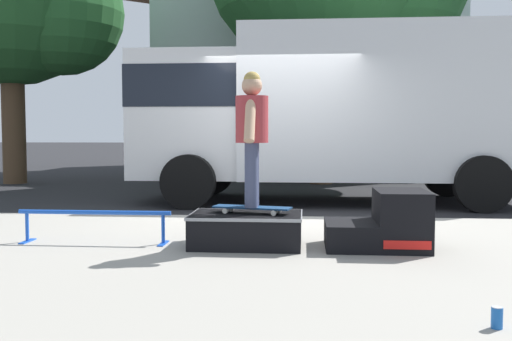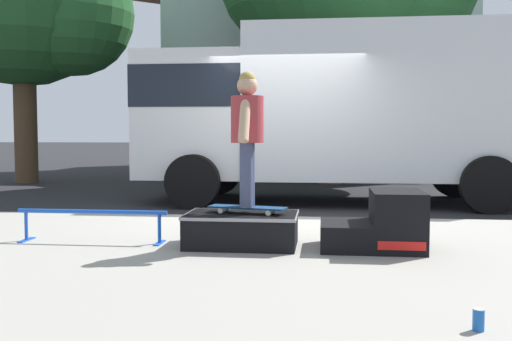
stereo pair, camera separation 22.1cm
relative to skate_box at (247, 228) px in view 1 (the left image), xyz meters
name	(u,v)px [view 1 (the left image)]	position (x,y,z in m)	size (l,w,h in m)	color
ground_plane	(279,219)	(0.20, 2.61, -0.30)	(140.00, 140.00, 0.00)	black
sidewalk_slab	(264,261)	(0.20, -0.39, -0.24)	(50.00, 5.00, 0.12)	gray
skate_box	(247,228)	(0.00, 0.00, 0.00)	(1.10, 0.73, 0.33)	black
kicker_ramp	(385,224)	(1.36, 0.00, 0.06)	(0.98, 0.71, 0.57)	black
grind_rail	(94,218)	(-1.57, 0.02, 0.08)	(1.59, 0.28, 0.34)	blue
skateboard	(252,208)	(0.05, 0.01, 0.21)	(0.80, 0.37, 0.07)	navy
skater_kid	(252,128)	(0.05, 0.01, 1.00)	(0.32, 0.69, 1.33)	#3F4766
soda_can	(497,318)	(1.68, -2.31, -0.11)	(0.07, 0.07, 0.13)	#1959B2
box_truck	(329,108)	(1.00, 4.81, 1.40)	(6.91, 2.63, 3.05)	silver
house_behind	(306,46)	(0.59, 14.56, 3.95)	(9.54, 8.23, 8.40)	silver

